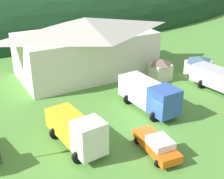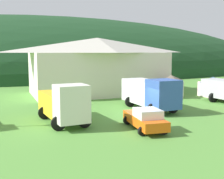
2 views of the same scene
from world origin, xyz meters
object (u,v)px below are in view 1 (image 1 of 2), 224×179
at_px(depot_building, 86,46).
at_px(traffic_cone_near_pickup, 170,114).
at_px(play_shed_pink, 199,65).
at_px(service_pickup_orange, 157,145).
at_px(play_shed_cream, 161,69).
at_px(heavy_rig_striped, 77,130).
at_px(box_truck_blue, 150,94).

relative_size(depot_building, traffic_cone_near_pickup, 30.33).
xyz_separation_m(play_shed_pink, service_pickup_orange, (-15.94, -11.81, -0.49)).
height_order(depot_building, play_shed_pink, depot_building).
bearing_deg(depot_building, play_shed_pink, -30.70).
distance_m(play_shed_cream, service_pickup_orange, 16.31).
bearing_deg(play_shed_cream, play_shed_pink, -8.96).
bearing_deg(play_shed_pink, heavy_rig_striped, -160.08).
bearing_deg(heavy_rig_striped, traffic_cone_near_pickup, 88.24).
bearing_deg(play_shed_cream, heavy_rig_striped, -150.96).
xyz_separation_m(play_shed_cream, heavy_rig_striped, (-15.52, -8.62, 0.17)).
bearing_deg(depot_building, play_shed_cream, -42.98).
height_order(play_shed_cream, service_pickup_orange, play_shed_cream).
relative_size(play_shed_cream, box_truck_blue, 0.37).
relative_size(play_shed_pink, traffic_cone_near_pickup, 5.01).
bearing_deg(heavy_rig_striped, play_shed_pink, 104.84).
bearing_deg(play_shed_pink, depot_building, 149.30).
distance_m(depot_building, service_pickup_orange, 20.08).
distance_m(play_shed_pink, service_pickup_orange, 19.85).
height_order(heavy_rig_striped, service_pickup_orange, heavy_rig_striped).
bearing_deg(service_pickup_orange, box_truck_blue, 155.13).
distance_m(play_shed_cream, traffic_cone_near_pickup, 9.52).
height_order(heavy_rig_striped, traffic_cone_near_pickup, heavy_rig_striped).
distance_m(play_shed_pink, box_truck_blue, 12.97).
xyz_separation_m(play_shed_cream, service_pickup_orange, (-10.19, -12.72, -0.66)).
relative_size(box_truck_blue, traffic_cone_near_pickup, 12.37).
height_order(depot_building, service_pickup_orange, depot_building).
xyz_separation_m(depot_building, play_shed_pink, (13.18, -7.82, -2.64)).
bearing_deg(traffic_cone_near_pickup, box_truck_blue, 121.87).
distance_m(box_truck_blue, traffic_cone_near_pickup, 2.94).
height_order(box_truck_blue, service_pickup_orange, box_truck_blue).
bearing_deg(play_shed_cream, depot_building, 137.02).
height_order(play_shed_cream, play_shed_pink, play_shed_cream).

